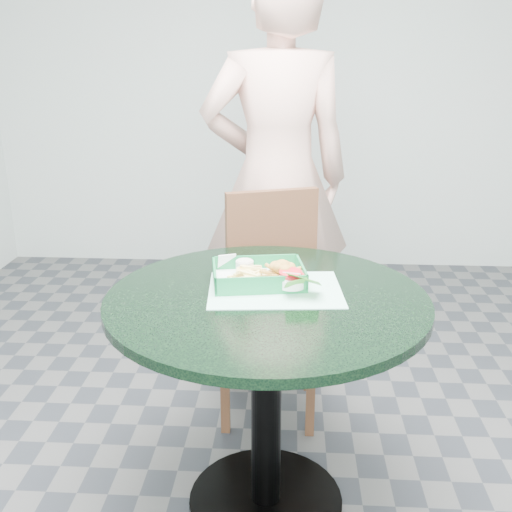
# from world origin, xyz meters

# --- Properties ---
(floor) EXTENTS (4.00, 5.00, 0.02)m
(floor) POSITION_xyz_m (0.00, 0.00, 0.00)
(floor) COLOR #303335
(floor) RESTS_ON ground
(wall_back) EXTENTS (4.00, 0.04, 2.80)m
(wall_back) POSITION_xyz_m (0.00, 2.50, 1.40)
(wall_back) COLOR silver
(wall_back) RESTS_ON ground
(cafe_table) EXTENTS (0.99, 0.99, 0.75)m
(cafe_table) POSITION_xyz_m (0.00, 0.00, 0.58)
(cafe_table) COLOR black
(cafe_table) RESTS_ON floor
(dining_chair) EXTENTS (0.40, 0.40, 0.93)m
(dining_chair) POSITION_xyz_m (-0.01, 0.65, 0.53)
(dining_chair) COLOR brown
(dining_chair) RESTS_ON floor
(diner_person) EXTENTS (0.92, 0.69, 2.30)m
(diner_person) POSITION_xyz_m (0.00, 0.97, 1.15)
(diner_person) COLOR #DAA998
(diner_person) RESTS_ON floor
(placemat) EXTENTS (0.43, 0.34, 0.00)m
(placemat) POSITION_xyz_m (0.02, 0.05, 0.75)
(placemat) COLOR #A1E6CF
(placemat) RESTS_ON cafe_table
(food_basket) EXTENTS (0.29, 0.21, 0.06)m
(food_basket) POSITION_xyz_m (-0.03, 0.10, 0.77)
(food_basket) COLOR #127B3F
(food_basket) RESTS_ON placemat
(crab_sandwich) EXTENTS (0.12, 0.12, 0.07)m
(crab_sandwich) POSITION_xyz_m (0.04, 0.07, 0.80)
(crab_sandwich) COLOR tan
(crab_sandwich) RESTS_ON food_basket
(fries_pile) EXTENTS (0.14, 0.15, 0.04)m
(fries_pile) POSITION_xyz_m (-0.06, 0.09, 0.79)
(fries_pile) COLOR #FFE17F
(fries_pile) RESTS_ON food_basket
(sauce_ramekin) EXTENTS (0.06, 0.06, 0.03)m
(sauce_ramekin) POSITION_xyz_m (-0.07, 0.14, 0.80)
(sauce_ramekin) COLOR silver
(sauce_ramekin) RESTS_ON food_basket
(garnish_cup) EXTENTS (0.13, 0.12, 0.05)m
(garnish_cup) POSITION_xyz_m (0.07, 0.01, 0.79)
(garnish_cup) COLOR white
(garnish_cup) RESTS_ON food_basket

